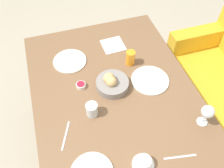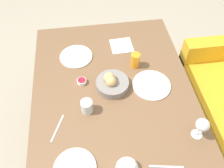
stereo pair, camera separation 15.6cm
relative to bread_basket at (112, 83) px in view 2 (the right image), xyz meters
The scene contains 13 objects.
ground_plane 0.82m from the bread_basket, ahead, with size 10.00×10.00×0.00m, color #A89E89.
dining_table 0.15m from the bread_basket, ahead, with size 1.50×1.06×0.77m.
bread_basket is the anchor object (origin of this frame).
plate_near_left 0.39m from the bread_basket, 144.70° to the right, with size 0.24×0.24×0.01m.
plate_far_center 0.27m from the bread_basket, 84.29° to the left, with size 0.26×0.26×0.01m.
juice_glass 0.25m from the bread_basket, 131.11° to the left, with size 0.06×0.06×0.11m.
water_tumbler 0.24m from the bread_basket, 47.05° to the right, with size 0.07×0.07×0.09m.
wine_glass 0.61m from the bread_basket, 46.56° to the left, with size 0.08×0.08×0.16m.
coffee_cup 0.55m from the bread_basket, ahead, with size 0.12×0.12×0.06m.
jam_bowl_berry 0.21m from the bread_basket, 107.75° to the right, with size 0.06×0.06×0.03m.
fork_silver 0.44m from the bread_basket, 54.01° to the right, with size 0.17×0.08×0.00m.
knife_silver 0.61m from the bread_basket, 20.50° to the left, with size 0.04×0.18×0.00m.
napkin 0.41m from the bread_basket, 161.16° to the left, with size 0.17×0.17×0.00m.
Camera 2 is at (0.88, -0.14, 2.03)m, focal length 38.00 mm.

